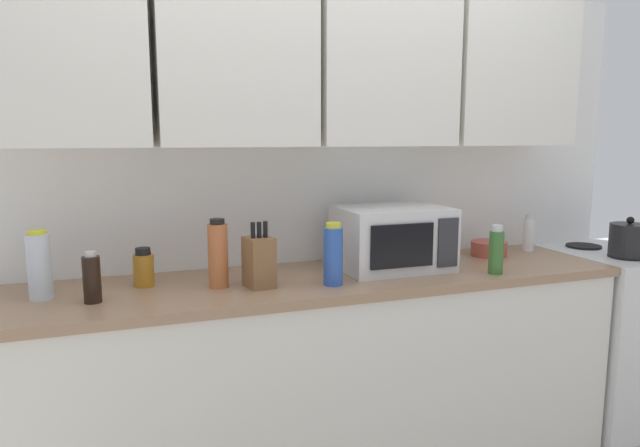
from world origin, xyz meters
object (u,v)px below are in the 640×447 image
(bottle_clear_tall, at_px, (39,266))
(bowl_ceramic_small, at_px, (489,248))
(bottle_green_oil, at_px, (496,251))
(microwave, at_px, (393,238))
(bottle_spice_jar, at_px, (218,254))
(kettle, at_px, (629,239))
(knife_block, at_px, (259,261))
(bottle_amber_vinegar, at_px, (144,268))
(bottle_blue_cleaner, at_px, (333,255))
(bottle_soy_dark, at_px, (92,279))
(bottle_white_jar, at_px, (529,234))
(stove_range, at_px, (622,331))

(bottle_clear_tall, distance_m, bowl_ceramic_small, 2.03)
(bottle_green_oil, xyz_separation_m, bottle_clear_tall, (-1.82, 0.24, 0.02))
(microwave, relative_size, bottle_spice_jar, 1.75)
(kettle, bearing_deg, knife_block, 177.66)
(knife_block, height_order, bottle_green_oil, knife_block)
(kettle, bearing_deg, bottle_amber_vinegar, 173.89)
(bottle_blue_cleaner, relative_size, bottle_amber_vinegar, 1.63)
(kettle, relative_size, bowl_ceramic_small, 1.08)
(bottle_spice_jar, height_order, bottle_soy_dark, bottle_spice_jar)
(bowl_ceramic_small, bearing_deg, bottle_amber_vinegar, -179.05)
(bottle_clear_tall, relative_size, bottle_white_jar, 1.34)
(bottle_amber_vinegar, bearing_deg, bottle_white_jar, 1.90)
(bottle_soy_dark, relative_size, bottle_clear_tall, 0.73)
(bottle_green_oil, bearing_deg, bottle_spice_jar, 170.98)
(stove_range, distance_m, bottle_amber_vinegar, 2.51)
(bottle_amber_vinegar, bearing_deg, bottle_green_oil, -11.71)
(stove_range, relative_size, bottle_soy_dark, 4.88)
(stove_range, distance_m, bowl_ceramic_small, 0.94)
(stove_range, bearing_deg, bottle_green_oil, -168.81)
(bottle_amber_vinegar, height_order, bowl_ceramic_small, bottle_amber_vinegar)
(stove_range, relative_size, knife_block, 3.46)
(bottle_blue_cleaner, distance_m, bottle_white_jar, 1.25)
(knife_block, distance_m, bottle_green_oil, 1.03)
(bottle_green_oil, xyz_separation_m, bottle_amber_vinegar, (-1.45, 0.30, -0.03))
(bottle_blue_cleaner, relative_size, bowl_ceramic_small, 1.42)
(knife_block, bearing_deg, bottle_clear_tall, 172.38)
(bottle_spice_jar, bearing_deg, bottle_soy_dark, -172.79)
(bottle_green_oil, relative_size, bottle_white_jar, 1.12)
(bottle_green_oil, height_order, bottle_spice_jar, bottle_spice_jar)
(bottle_soy_dark, bearing_deg, bowl_ceramic_small, 6.22)
(stove_range, height_order, bottle_soy_dark, bottle_soy_dark)
(bottle_blue_cleaner, relative_size, bottle_green_oil, 1.18)
(bottle_clear_tall, height_order, bottle_white_jar, bottle_clear_tall)
(bottle_blue_cleaner, relative_size, bottle_soy_dark, 1.36)
(bottle_green_oil, distance_m, bowl_ceramic_small, 0.39)
(kettle, xyz_separation_m, microwave, (-1.20, 0.19, 0.05))
(microwave, bearing_deg, bowl_ceramic_small, 8.38)
(bottle_spice_jar, relative_size, bowl_ceramic_small, 1.53)
(bowl_ceramic_small, bearing_deg, kettle, -23.69)
(bottle_clear_tall, xyz_separation_m, bottle_white_jar, (2.30, 0.13, -0.04))
(stove_range, distance_m, bottle_clear_tall, 2.87)
(bottle_blue_cleaner, height_order, bottle_amber_vinegar, bottle_blue_cleaner)
(bottle_white_jar, height_order, bowl_ceramic_small, bottle_white_jar)
(bottle_green_oil, xyz_separation_m, bowl_ceramic_small, (0.21, 0.33, -0.07))
(stove_range, bearing_deg, bottle_clear_tall, 179.15)
(bottle_blue_cleaner, height_order, bottle_soy_dark, bottle_blue_cleaner)
(bowl_ceramic_small, bearing_deg, bottle_green_oil, -122.28)
(bottle_soy_dark, bearing_deg, stove_range, 1.51)
(kettle, xyz_separation_m, knife_block, (-1.85, 0.08, 0.01))
(microwave, relative_size, bottle_white_jar, 2.51)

